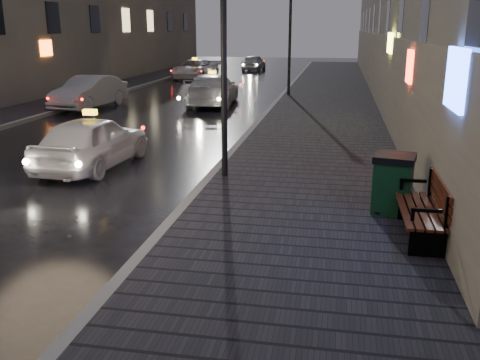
{
  "coord_description": "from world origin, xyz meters",
  "views": [
    {
      "loc": [
        4.4,
        -5.92,
        3.54
      ],
      "look_at": [
        2.71,
        3.28,
        0.85
      ],
      "focal_mm": 40.0,
      "sensor_mm": 36.0,
      "label": 1
    }
  ],
  "objects_px": {
    "car_far": "(254,63)",
    "lamp_near": "(224,29)",
    "taxi_far": "(195,69)",
    "trash_bin": "(393,183)",
    "car_left_mid": "(89,92)",
    "lamp_far": "(290,28)",
    "bench": "(426,208)",
    "taxi_near": "(92,141)",
    "taxi_mid": "(212,90)"
  },
  "relations": [
    {
      "from": "car_left_mid",
      "to": "taxi_mid",
      "type": "relative_size",
      "value": 0.87
    },
    {
      "from": "car_left_mid",
      "to": "taxi_far",
      "type": "distance_m",
      "value": 15.01
    },
    {
      "from": "lamp_far",
      "to": "taxi_mid",
      "type": "bearing_deg",
      "value": -133.57
    },
    {
      "from": "taxi_near",
      "to": "taxi_far",
      "type": "bearing_deg",
      "value": -77.57
    },
    {
      "from": "taxi_far",
      "to": "car_far",
      "type": "distance_m",
      "value": 8.22
    },
    {
      "from": "car_left_mid",
      "to": "lamp_far",
      "type": "bearing_deg",
      "value": 39.25
    },
    {
      "from": "taxi_mid",
      "to": "taxi_far",
      "type": "height_order",
      "value": "taxi_mid"
    },
    {
      "from": "taxi_near",
      "to": "car_far",
      "type": "xyz_separation_m",
      "value": [
        -0.9,
        32.53,
        -0.03
      ]
    },
    {
      "from": "taxi_mid",
      "to": "lamp_near",
      "type": "bearing_deg",
      "value": 100.29
    },
    {
      "from": "lamp_far",
      "to": "car_far",
      "type": "relative_size",
      "value": 1.36
    },
    {
      "from": "lamp_near",
      "to": "taxi_far",
      "type": "height_order",
      "value": "lamp_near"
    },
    {
      "from": "trash_bin",
      "to": "car_far",
      "type": "bearing_deg",
      "value": 114.77
    },
    {
      "from": "bench",
      "to": "trash_bin",
      "type": "relative_size",
      "value": 1.76
    },
    {
      "from": "car_left_mid",
      "to": "car_far",
      "type": "xyz_separation_m",
      "value": [
        3.92,
        22.62,
        -0.06
      ]
    },
    {
      "from": "bench",
      "to": "lamp_near",
      "type": "bearing_deg",
      "value": 142.4
    },
    {
      "from": "bench",
      "to": "taxi_far",
      "type": "distance_m",
      "value": 31.04
    },
    {
      "from": "bench",
      "to": "taxi_mid",
      "type": "relative_size",
      "value": 0.39
    },
    {
      "from": "taxi_near",
      "to": "taxi_mid",
      "type": "xyz_separation_m",
      "value": [
        0.4,
        11.88,
        0.03
      ]
    },
    {
      "from": "bench",
      "to": "car_far",
      "type": "xyz_separation_m",
      "value": [
        -8.63,
        36.4,
        0.01
      ]
    },
    {
      "from": "lamp_near",
      "to": "bench",
      "type": "xyz_separation_m",
      "value": [
        4.08,
        -3.16,
        -2.84
      ]
    },
    {
      "from": "lamp_far",
      "to": "trash_bin",
      "type": "bearing_deg",
      "value": -78.52
    },
    {
      "from": "lamp_near",
      "to": "taxi_near",
      "type": "xyz_separation_m",
      "value": [
        -3.65,
        0.71,
        -2.8
      ]
    },
    {
      "from": "lamp_far",
      "to": "taxi_far",
      "type": "bearing_deg",
      "value": 128.32
    },
    {
      "from": "trash_bin",
      "to": "bench",
      "type": "bearing_deg",
      "value": -58.79
    },
    {
      "from": "trash_bin",
      "to": "taxi_near",
      "type": "relative_size",
      "value": 0.28
    },
    {
      "from": "taxi_far",
      "to": "trash_bin",
      "type": "bearing_deg",
      "value": -61.06
    },
    {
      "from": "lamp_near",
      "to": "trash_bin",
      "type": "bearing_deg",
      "value": -28.03
    },
    {
      "from": "car_left_mid",
      "to": "trash_bin",
      "type": "bearing_deg",
      "value": -39.17
    },
    {
      "from": "lamp_far",
      "to": "trash_bin",
      "type": "xyz_separation_m",
      "value": [
        3.64,
        -17.94,
        -2.77
      ]
    },
    {
      "from": "lamp_near",
      "to": "car_left_mid",
      "type": "distance_m",
      "value": 13.87
    },
    {
      "from": "lamp_near",
      "to": "taxi_mid",
      "type": "distance_m",
      "value": 13.29
    },
    {
      "from": "lamp_far",
      "to": "bench",
      "type": "bearing_deg",
      "value": -77.99
    },
    {
      "from": "lamp_far",
      "to": "taxi_mid",
      "type": "distance_m",
      "value": 5.47
    },
    {
      "from": "taxi_mid",
      "to": "car_far",
      "type": "relative_size",
      "value": 1.29
    },
    {
      "from": "bench",
      "to": "taxi_far",
      "type": "bearing_deg",
      "value": 112.24
    },
    {
      "from": "lamp_near",
      "to": "taxi_far",
      "type": "relative_size",
      "value": 1.12
    },
    {
      "from": "car_far",
      "to": "lamp_near",
      "type": "bearing_deg",
      "value": 100.07
    },
    {
      "from": "taxi_near",
      "to": "taxi_far",
      "type": "xyz_separation_m",
      "value": [
        -3.94,
        24.89,
        -0.03
      ]
    },
    {
      "from": "taxi_near",
      "to": "taxi_mid",
      "type": "distance_m",
      "value": 11.88
    },
    {
      "from": "taxi_mid",
      "to": "car_far",
      "type": "xyz_separation_m",
      "value": [
        -1.31,
        20.65,
        -0.06
      ]
    },
    {
      "from": "bench",
      "to": "taxi_far",
      "type": "relative_size",
      "value": 0.41
    },
    {
      "from": "lamp_near",
      "to": "car_left_mid",
      "type": "height_order",
      "value": "lamp_near"
    },
    {
      "from": "trash_bin",
      "to": "car_far",
      "type": "xyz_separation_m",
      "value": [
        -8.2,
        35.18,
        -0.06
      ]
    },
    {
      "from": "bench",
      "to": "taxi_near",
      "type": "xyz_separation_m",
      "value": [
        -7.73,
        3.87,
        0.04
      ]
    },
    {
      "from": "bench",
      "to": "car_far",
      "type": "distance_m",
      "value": 37.41
    },
    {
      "from": "lamp_near",
      "to": "car_far",
      "type": "height_order",
      "value": "lamp_near"
    },
    {
      "from": "trash_bin",
      "to": "taxi_near",
      "type": "bearing_deg",
      "value": 171.69
    },
    {
      "from": "car_left_mid",
      "to": "car_far",
      "type": "relative_size",
      "value": 1.12
    },
    {
      "from": "trash_bin",
      "to": "car_left_mid",
      "type": "relative_size",
      "value": 0.26
    },
    {
      "from": "taxi_near",
      "to": "car_left_mid",
      "type": "distance_m",
      "value": 11.02
    }
  ]
}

